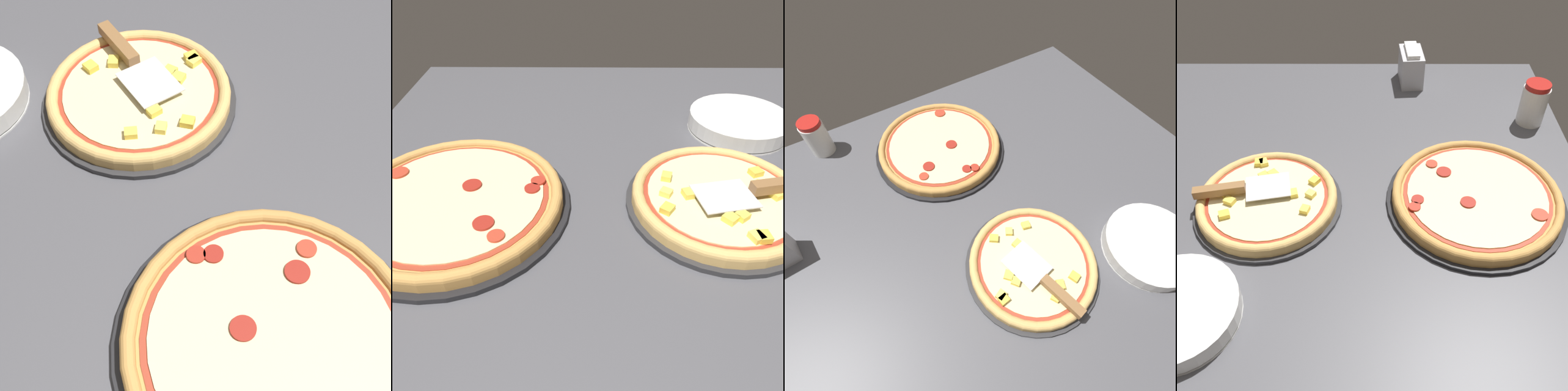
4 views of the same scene
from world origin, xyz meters
TOP-DOWN VIEW (x-y plane):
  - ground_plane at (0.00, 0.00)cm, footprint 137.51×120.62cm
  - pizza_pan_front at (-1.89, -16.73)cm, footprint 34.10×34.10cm
  - pizza_front at (-1.92, -16.73)cm, footprint 32.06×32.06cm
  - pizza_pan_back at (-3.03, 31.58)cm, footprint 41.74×41.74cm
  - pizza_back at (-3.03, 31.56)cm, footprint 39.24×39.24cm
  - serving_spatula at (-2.50, -24.28)cm, footprint 9.89×22.07cm

SIDE VIEW (x-z plane):
  - ground_plane at x=0.00cm, z-range -3.60..0.00cm
  - pizza_pan_front at x=-1.89cm, z-range 0.00..1.00cm
  - pizza_pan_back at x=-3.03cm, z-range 0.00..1.00cm
  - pizza_front at x=-1.92cm, z-range 0.78..4.00cm
  - pizza_back at x=-3.03cm, z-range 1.01..3.80cm
  - serving_spatula at x=-2.50cm, z-range 3.98..5.98cm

